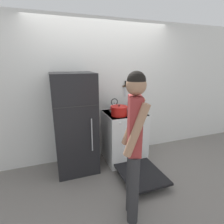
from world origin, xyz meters
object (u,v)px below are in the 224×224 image
at_px(utensil_jar, 130,107).
at_px(person, 134,141).
at_px(stove_range, 125,137).
at_px(refrigerator, 75,124).
at_px(dutch_oven_pot, 119,111).
at_px(tea_kettle, 114,107).

bearing_deg(utensil_jar, person, -113.64).
height_order(utensil_jar, person, person).
xyz_separation_m(stove_range, utensil_jar, (0.17, 0.17, 0.53)).
bearing_deg(stove_range, refrigerator, 177.26).
bearing_deg(person, dutch_oven_pot, 5.40).
xyz_separation_m(stove_range, person, (-0.43, -1.20, 0.52)).
distance_m(refrigerator, tea_kettle, 0.78).
relative_size(tea_kettle, person, 0.14).
xyz_separation_m(dutch_oven_pot, tea_kettle, (0.01, 0.26, -0.00)).
bearing_deg(stove_range, person, -109.57).
xyz_separation_m(stove_range, dutch_oven_pot, (-0.16, -0.09, 0.55)).
height_order(stove_range, dutch_oven_pot, dutch_oven_pot).
bearing_deg(dutch_oven_pot, utensil_jar, 38.59).
bearing_deg(stove_range, dutch_oven_pot, -150.16).
distance_m(stove_range, tea_kettle, 0.59).
distance_m(dutch_oven_pot, person, 1.14).
distance_m(utensil_jar, person, 1.50).
bearing_deg(tea_kettle, refrigerator, -170.43).
relative_size(tea_kettle, utensil_jar, 0.96).
xyz_separation_m(refrigerator, utensil_jar, (1.06, 0.13, 0.17)).
relative_size(dutch_oven_pot, utensil_jar, 1.28).
height_order(tea_kettle, person, person).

